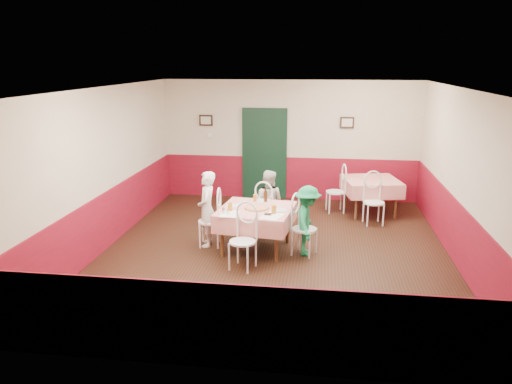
# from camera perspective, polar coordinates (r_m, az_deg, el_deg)

# --- Properties ---
(floor) EXTENTS (7.00, 7.00, 0.00)m
(floor) POSITION_cam_1_polar(r_m,az_deg,el_deg) (8.80, 2.21, -6.75)
(floor) COLOR black
(floor) RESTS_ON ground
(ceiling) EXTENTS (7.00, 7.00, 0.00)m
(ceiling) POSITION_cam_1_polar(r_m,az_deg,el_deg) (8.19, 2.41, 11.78)
(ceiling) COLOR white
(ceiling) RESTS_ON back_wall
(back_wall) EXTENTS (6.00, 0.10, 2.80)m
(back_wall) POSITION_cam_1_polar(r_m,az_deg,el_deg) (11.81, 3.91, 5.88)
(back_wall) COLOR beige
(back_wall) RESTS_ON ground
(front_wall) EXTENTS (6.00, 0.10, 2.80)m
(front_wall) POSITION_cam_1_polar(r_m,az_deg,el_deg) (5.05, -1.46, -6.51)
(front_wall) COLOR beige
(front_wall) RESTS_ON ground
(left_wall) EXTENTS (0.10, 7.00, 2.80)m
(left_wall) POSITION_cam_1_polar(r_m,az_deg,el_deg) (9.15, -16.76, 2.64)
(left_wall) COLOR beige
(left_wall) RESTS_ON ground
(right_wall) EXTENTS (0.10, 7.00, 2.80)m
(right_wall) POSITION_cam_1_polar(r_m,az_deg,el_deg) (8.65, 22.52, 1.44)
(right_wall) COLOR beige
(right_wall) RESTS_ON ground
(wainscot_back) EXTENTS (6.00, 0.03, 1.00)m
(wainscot_back) POSITION_cam_1_polar(r_m,az_deg,el_deg) (11.97, 3.83, 1.61)
(wainscot_back) COLOR maroon
(wainscot_back) RESTS_ON ground
(wainscot_front) EXTENTS (6.00, 0.03, 1.00)m
(wainscot_front) POSITION_cam_1_polar(r_m,az_deg,el_deg) (5.46, -1.37, -15.29)
(wainscot_front) COLOR maroon
(wainscot_front) RESTS_ON ground
(wainscot_left) EXTENTS (0.03, 7.00, 1.00)m
(wainscot_left) POSITION_cam_1_polar(r_m,az_deg,el_deg) (9.37, -16.27, -2.75)
(wainscot_left) COLOR maroon
(wainscot_left) RESTS_ON ground
(wainscot_right) EXTENTS (0.03, 7.00, 1.00)m
(wainscot_right) POSITION_cam_1_polar(r_m,az_deg,el_deg) (8.88, 21.86, -4.22)
(wainscot_right) COLOR maroon
(wainscot_right) RESTS_ON ground
(door) EXTENTS (0.96, 0.06, 2.10)m
(door) POSITION_cam_1_polar(r_m,az_deg,el_deg) (11.87, 0.97, 4.25)
(door) COLOR black
(door) RESTS_ON ground
(picture_left) EXTENTS (0.32, 0.03, 0.26)m
(picture_left) POSITION_cam_1_polar(r_m,az_deg,el_deg) (11.99, -5.74, 8.15)
(picture_left) COLOR black
(picture_left) RESTS_ON back_wall
(picture_right) EXTENTS (0.32, 0.03, 0.26)m
(picture_right) POSITION_cam_1_polar(r_m,az_deg,el_deg) (11.69, 10.37, 7.81)
(picture_right) COLOR black
(picture_right) RESTS_ON back_wall
(thermostat) EXTENTS (0.10, 0.03, 0.10)m
(thermostat) POSITION_cam_1_polar(r_m,az_deg,el_deg) (12.02, -5.23, 6.50)
(thermostat) COLOR white
(thermostat) RESTS_ON back_wall
(main_table) EXTENTS (1.36, 1.36, 0.77)m
(main_table) POSITION_cam_1_polar(r_m,az_deg,el_deg) (8.73, 0.00, -4.29)
(main_table) COLOR red
(main_table) RESTS_ON ground
(second_table) EXTENTS (1.32, 1.32, 0.77)m
(second_table) POSITION_cam_1_polar(r_m,az_deg,el_deg) (11.07, 12.95, -0.50)
(second_table) COLOR red
(second_table) RESTS_ON ground
(chair_left) EXTENTS (0.45, 0.45, 0.90)m
(chair_left) POSITION_cam_1_polar(r_m,az_deg,el_deg) (8.95, -5.29, -3.36)
(chair_left) COLOR white
(chair_left) RESTS_ON ground
(chair_right) EXTENTS (0.53, 0.53, 0.90)m
(chair_right) POSITION_cam_1_polar(r_m,az_deg,el_deg) (8.54, 5.54, -4.26)
(chair_right) COLOR white
(chair_right) RESTS_ON ground
(chair_far) EXTENTS (0.52, 0.52, 0.90)m
(chair_far) POSITION_cam_1_polar(r_m,az_deg,el_deg) (9.49, 1.29, -2.22)
(chair_far) COLOR white
(chair_far) RESTS_ON ground
(chair_near) EXTENTS (0.52, 0.52, 0.90)m
(chair_near) POSITION_cam_1_polar(r_m,az_deg,el_deg) (7.93, -1.55, -5.73)
(chair_near) COLOR white
(chair_near) RESTS_ON ground
(chair_second_a) EXTENTS (0.49, 0.49, 0.90)m
(chair_second_a) POSITION_cam_1_polar(r_m,az_deg,el_deg) (11.01, 9.08, 0.01)
(chair_second_a) COLOR white
(chair_second_a) RESTS_ON ground
(chair_second_b) EXTENTS (0.49, 0.49, 0.90)m
(chair_second_b) POSITION_cam_1_polar(r_m,az_deg,el_deg) (10.34, 13.33, -1.19)
(chair_second_b) COLOR white
(chair_second_b) RESTS_ON ground
(pizza) EXTENTS (0.45, 0.45, 0.03)m
(pizza) POSITION_cam_1_polar(r_m,az_deg,el_deg) (8.58, 0.09, -1.82)
(pizza) COLOR #B74723
(pizza) RESTS_ON main_table
(plate_left) EXTENTS (0.28, 0.28, 0.01)m
(plate_left) POSITION_cam_1_polar(r_m,az_deg,el_deg) (8.75, -2.70, -1.56)
(plate_left) COLOR white
(plate_left) RESTS_ON main_table
(plate_right) EXTENTS (0.28, 0.28, 0.01)m
(plate_right) POSITION_cam_1_polar(r_m,az_deg,el_deg) (8.49, 2.73, -2.08)
(plate_right) COLOR white
(plate_right) RESTS_ON main_table
(plate_far) EXTENTS (0.28, 0.28, 0.01)m
(plate_far) POSITION_cam_1_polar(r_m,az_deg,el_deg) (9.02, 0.80, -1.03)
(plate_far) COLOR white
(plate_far) RESTS_ON main_table
(glass_a) EXTENTS (0.08, 0.08, 0.14)m
(glass_a) POSITION_cam_1_polar(r_m,az_deg,el_deg) (8.45, -2.98, -1.71)
(glass_a) COLOR #BF7219
(glass_a) RESTS_ON main_table
(glass_b) EXTENTS (0.08, 0.08, 0.14)m
(glass_b) POSITION_cam_1_polar(r_m,az_deg,el_deg) (8.30, 2.05, -2.03)
(glass_b) COLOR #BF7219
(glass_b) RESTS_ON main_table
(glass_c) EXTENTS (0.07, 0.07, 0.12)m
(glass_c) POSITION_cam_1_polar(r_m,az_deg,el_deg) (9.01, -0.11, -0.68)
(glass_c) COLOR #BF7219
(glass_c) RESTS_ON main_table
(beer_bottle) EXTENTS (0.07, 0.07, 0.24)m
(beer_bottle) POSITION_cam_1_polar(r_m,az_deg,el_deg) (8.93, 1.10, -0.44)
(beer_bottle) COLOR #381C0A
(beer_bottle) RESTS_ON main_table
(shaker_a) EXTENTS (0.04, 0.04, 0.09)m
(shaker_a) POSITION_cam_1_polar(r_m,az_deg,el_deg) (8.31, -3.66, -2.19)
(shaker_a) COLOR silver
(shaker_a) RESTS_ON main_table
(shaker_b) EXTENTS (0.04, 0.04, 0.09)m
(shaker_b) POSITION_cam_1_polar(r_m,az_deg,el_deg) (8.26, -3.21, -2.30)
(shaker_b) COLOR silver
(shaker_b) RESTS_ON main_table
(shaker_c) EXTENTS (0.04, 0.04, 0.09)m
(shaker_c) POSITION_cam_1_polar(r_m,az_deg,el_deg) (8.37, -3.75, -2.07)
(shaker_c) COLOR #B23319
(shaker_c) RESTS_ON main_table
(menu_left) EXTENTS (0.31, 0.41, 0.00)m
(menu_left) POSITION_cam_1_polar(r_m,az_deg,el_deg) (8.31, -3.04, -2.51)
(menu_left) COLOR white
(menu_left) RESTS_ON main_table
(menu_right) EXTENTS (0.41, 0.48, 0.00)m
(menu_right) POSITION_cam_1_polar(r_m,az_deg,el_deg) (8.18, 1.83, -2.77)
(menu_right) COLOR white
(menu_right) RESTS_ON main_table
(wallet) EXTENTS (0.12, 0.10, 0.02)m
(wallet) POSITION_cam_1_polar(r_m,az_deg,el_deg) (8.25, 1.38, -2.55)
(wallet) COLOR black
(wallet) RESTS_ON main_table
(diner_left) EXTENTS (0.39, 0.53, 1.36)m
(diner_left) POSITION_cam_1_polar(r_m,az_deg,el_deg) (8.89, -5.62, -1.94)
(diner_left) COLOR gray
(diner_left) RESTS_ON ground
(diner_far) EXTENTS (0.67, 0.56, 1.24)m
(diner_far) POSITION_cam_1_polar(r_m,az_deg,el_deg) (9.49, 1.37, -1.16)
(diner_far) COLOR gray
(diner_far) RESTS_ON ground
(diner_right) EXTENTS (0.45, 0.78, 1.21)m
(diner_right) POSITION_cam_1_polar(r_m,az_deg,el_deg) (8.48, 5.90, -3.30)
(diner_right) COLOR gray
(diner_right) RESTS_ON ground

